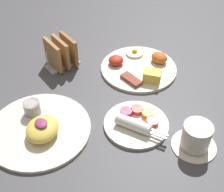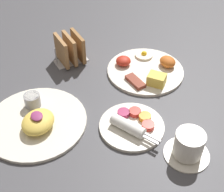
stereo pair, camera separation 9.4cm
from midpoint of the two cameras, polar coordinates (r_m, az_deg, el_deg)
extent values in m
plane|color=#47474C|center=(1.00, -0.30, 0.58)|extent=(3.00, 3.00, 0.00)
cylinder|color=silver|center=(1.09, 8.57, 4.49)|extent=(0.26, 0.26, 0.01)
cube|color=#E5C64C|center=(1.02, 10.78, 2.89)|extent=(0.07, 0.07, 0.04)
ellipsoid|color=#C66023|center=(1.11, 12.55, 6.06)|extent=(0.06, 0.05, 0.03)
cylinder|color=#F4EACC|center=(1.15, 8.22, 7.32)|extent=(0.06, 0.06, 0.01)
sphere|color=yellow|center=(1.15, 8.25, 7.57)|extent=(0.02, 0.02, 0.02)
ellipsoid|color=red|center=(1.09, 4.56, 6.31)|extent=(0.05, 0.05, 0.03)
cube|color=brown|center=(1.02, 6.91, 2.56)|extent=(0.08, 0.04, 0.01)
cylinder|color=silver|center=(0.89, 6.64, -5.67)|extent=(0.18, 0.18, 0.01)
cylinder|color=red|center=(0.88, 9.69, -5.49)|extent=(0.04, 0.04, 0.01)
cylinder|color=orange|center=(0.91, 9.01, -3.95)|extent=(0.04, 0.04, 0.01)
cylinder|color=red|center=(0.92, 7.17, -3.08)|extent=(0.04, 0.04, 0.01)
cylinder|color=#99234C|center=(0.91, 5.09, -3.28)|extent=(0.04, 0.04, 0.01)
cylinder|color=white|center=(0.86, 5.97, -5.66)|extent=(0.11, 0.07, 0.03)
cube|color=silver|center=(0.85, 10.60, -7.57)|extent=(0.05, 0.03, 0.00)
cube|color=silver|center=(0.84, 10.22, -8.09)|extent=(0.05, 0.03, 0.00)
cylinder|color=silver|center=(0.91, -10.82, -4.83)|extent=(0.29, 0.29, 0.01)
ellipsoid|color=#EAC651|center=(0.88, -10.42, -4.81)|extent=(0.13, 0.13, 0.04)
ellipsoid|color=#8C3366|center=(0.86, -10.60, -3.76)|extent=(0.04, 0.03, 0.01)
cylinder|color=#99999E|center=(0.94, -11.62, -0.94)|extent=(0.05, 0.05, 0.04)
cylinder|color=white|center=(0.93, -11.75, -0.22)|extent=(0.04, 0.04, 0.01)
cube|color=#B7B7BC|center=(1.13, -5.12, 6.42)|extent=(0.06, 0.12, 0.01)
cube|color=#A7794C|center=(1.10, -6.81, 8.10)|extent=(0.10, 0.01, 0.10)
cube|color=#A6784A|center=(1.11, -5.28, 8.57)|extent=(0.10, 0.01, 0.10)
cube|color=#9A6C3F|center=(1.12, -3.78, 9.03)|extent=(0.10, 0.01, 0.10)
cylinder|color=#B7B7BC|center=(1.10, -7.80, 7.14)|extent=(0.01, 0.01, 0.07)
cylinder|color=#B7B7BC|center=(1.13, -2.74, 8.72)|extent=(0.01, 0.01, 0.07)
cylinder|color=silver|center=(0.86, 16.59, -10.23)|extent=(0.12, 0.12, 0.01)
cylinder|color=silver|center=(0.83, 17.11, -8.58)|extent=(0.08, 0.08, 0.07)
cylinder|color=#381E0F|center=(0.81, 17.53, -7.22)|extent=(0.06, 0.06, 0.01)
camera|label=1|loc=(0.05, -87.13, 2.58)|focal=50.00mm
camera|label=2|loc=(0.05, 92.87, -2.58)|focal=50.00mm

